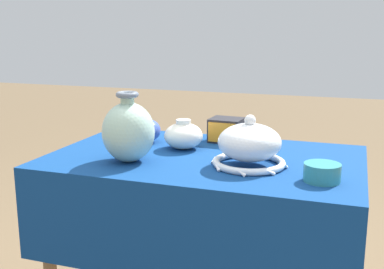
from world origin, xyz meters
name	(u,v)px	position (x,y,z in m)	size (l,w,h in m)	color
display_table	(203,184)	(0.00, -0.02, 0.65)	(1.04, 0.65, 0.75)	olive
vase_tall_bulbous	(128,131)	(-0.21, -0.15, 0.85)	(0.17, 0.17, 0.23)	#A8CCB7
vase_dome_bell	(249,146)	(0.17, -0.07, 0.81)	(0.24, 0.24, 0.17)	white
mosaic_tile_box	(226,130)	(0.01, 0.22, 0.79)	(0.13, 0.12, 0.09)	#232328
jar_round_cobalt	(145,130)	(-0.28, 0.11, 0.80)	(0.12, 0.12, 0.10)	#3851A8
pot_squat_teal	(322,172)	(0.40, -0.16, 0.77)	(0.10, 0.10, 0.05)	teal
jar_round_ivory	(183,136)	(-0.10, 0.07, 0.80)	(0.14, 0.14, 0.11)	white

